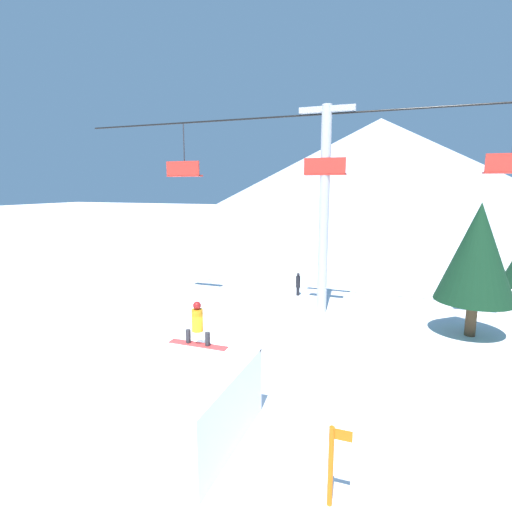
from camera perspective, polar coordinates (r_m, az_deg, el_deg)
The scene contains 8 objects.
ground_plane at distance 10.95m, azimuth -10.62°, elevation -21.86°, with size 220.00×220.00×0.00m, color white.
mountain_ridge at distance 79.38m, azimuth 17.12°, elevation 11.84°, with size 70.27×70.27×18.00m.
snow_ramp at distance 9.82m, azimuth -10.18°, elevation -20.08°, with size 2.52×3.39×1.71m.
snowboarder at distance 10.43m, azimuth -8.36°, elevation -9.74°, with size 1.60×0.29×1.16m.
chairlift at distance 17.98m, azimuth 9.76°, elevation 8.91°, with size 24.68×0.44×9.18m.
pine_tree_near at distance 17.18m, azimuth 29.07°, elevation 0.39°, with size 2.86×2.86×5.18m.
trail_marker at distance 8.17m, azimuth 10.75°, elevation -27.15°, with size 0.41×0.10×1.56m.
distant_skier at distance 21.35m, azimuth 6.03°, elevation -3.88°, with size 0.24×0.24×1.23m.
Camera 1 is at (4.93, -7.92, 5.74)m, focal length 28.00 mm.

